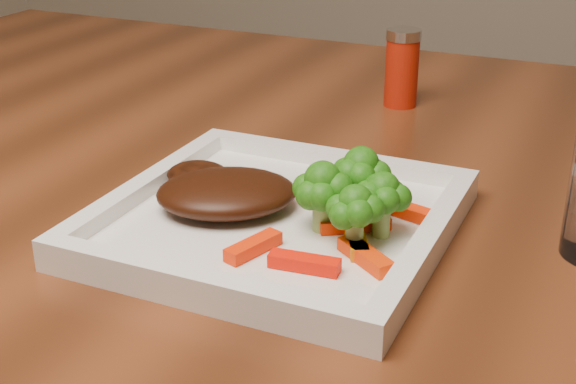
% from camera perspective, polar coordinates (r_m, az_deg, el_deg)
% --- Properties ---
extents(plate, '(0.27, 0.27, 0.01)m').
position_cam_1_polar(plate, '(0.66, -0.80, -2.33)').
color(plate, white).
rests_on(plate, dining_table).
extents(steak, '(0.15, 0.14, 0.03)m').
position_cam_1_polar(steak, '(0.66, -4.39, -0.06)').
color(steak, '#3A1608').
rests_on(steak, plate).
extents(broccoli_0, '(0.06, 0.06, 0.07)m').
position_cam_1_polar(broccoli_0, '(0.65, 5.20, 1.24)').
color(broccoli_0, '#1D7513').
rests_on(broccoli_0, plate).
extents(broccoli_1, '(0.05, 0.05, 0.06)m').
position_cam_1_polar(broccoli_1, '(0.62, 6.74, -0.40)').
color(broccoli_1, '#316D12').
rests_on(broccoli_1, plate).
extents(broccoli_2, '(0.05, 0.05, 0.06)m').
position_cam_1_polar(broccoli_2, '(0.59, 4.80, -1.53)').
color(broccoli_2, '#1E6F12').
rests_on(broccoli_2, plate).
extents(broccoli_3, '(0.07, 0.07, 0.06)m').
position_cam_1_polar(broccoli_3, '(0.62, 2.46, -0.15)').
color(broccoli_3, '#2F7213').
rests_on(broccoli_3, plate).
extents(carrot_0, '(0.05, 0.02, 0.01)m').
position_cam_1_polar(carrot_0, '(0.58, 1.17, -5.06)').
color(carrot_0, '#FE1504').
rests_on(carrot_0, plate).
extents(carrot_1, '(0.05, 0.04, 0.01)m').
position_cam_1_polar(carrot_1, '(0.59, 5.54, -4.55)').
color(carrot_1, '#F23403').
rests_on(carrot_1, plate).
extents(carrot_2, '(0.03, 0.05, 0.01)m').
position_cam_1_polar(carrot_2, '(0.60, -2.48, -3.89)').
color(carrot_2, '#FF2904').
rests_on(carrot_2, plate).
extents(carrot_3, '(0.05, 0.03, 0.01)m').
position_cam_1_polar(carrot_3, '(0.66, 9.07, -1.52)').
color(carrot_3, '#FF2D04').
rests_on(carrot_3, plate).
extents(carrot_4, '(0.05, 0.04, 0.01)m').
position_cam_1_polar(carrot_4, '(0.69, 2.74, 0.04)').
color(carrot_4, red).
rests_on(carrot_4, plate).
extents(carrot_5, '(0.04, 0.05, 0.01)m').
position_cam_1_polar(carrot_5, '(0.61, 4.85, -3.42)').
color(carrot_5, orange).
rests_on(carrot_5, plate).
extents(carrot_6, '(0.06, 0.04, 0.01)m').
position_cam_1_polar(carrot_6, '(0.63, 4.75, -2.24)').
color(carrot_6, '#FF3104').
rests_on(carrot_6, plate).
extents(spice_shaker, '(0.05, 0.05, 0.09)m').
position_cam_1_polar(spice_shaker, '(0.97, 8.10, 8.72)').
color(spice_shaker, '#AA1B09').
rests_on(spice_shaker, dining_table).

